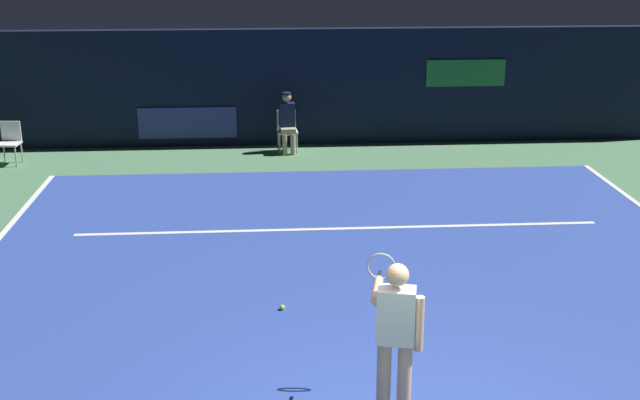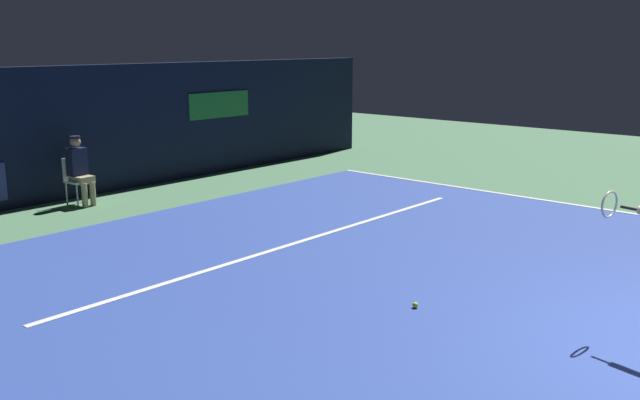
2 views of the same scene
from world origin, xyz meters
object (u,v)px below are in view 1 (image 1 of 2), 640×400
(tennis_player, at_px, (395,334))
(line_judge_on_chair, at_px, (287,122))
(courtside_chair_near, at_px, (10,140))
(tennis_ball, at_px, (282,307))

(tennis_player, relative_size, line_judge_on_chair, 1.31)
(courtside_chair_near, bearing_deg, tennis_player, -56.33)
(courtside_chair_near, height_order, tennis_ball, courtside_chair_near)
(tennis_player, height_order, tennis_ball, tennis_player)
(courtside_chair_near, relative_size, tennis_ball, 12.94)
(line_judge_on_chair, relative_size, tennis_ball, 19.41)
(courtside_chair_near, bearing_deg, tennis_ball, -52.86)
(tennis_ball, bearing_deg, line_judge_on_chair, 87.80)
(line_judge_on_chair, height_order, tennis_ball, line_judge_on_chair)
(tennis_player, xyz_separation_m, courtside_chair_near, (-6.55, 9.84, -0.49))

